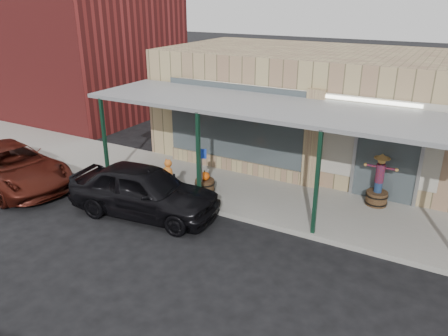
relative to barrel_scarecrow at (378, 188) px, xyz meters
The scene contains 10 objects.
ground 5.60m from the barrel_scarecrow, 121.83° to the right, with size 120.00×120.00×0.00m, color black.
sidewalk 3.20m from the barrel_scarecrow, 159.07° to the right, with size 40.00×3.20×0.15m, color gray.
storefront 4.73m from the barrel_scarecrow, 130.42° to the left, with size 12.00×6.25×4.20m.
awning 3.90m from the barrel_scarecrow, 158.41° to the right, with size 12.00×3.00×3.04m.
block_buildings_near 5.50m from the barrel_scarecrow, 101.66° to the left, with size 61.00×8.00×8.00m.
barrel_scarecrow is the anchor object (origin of this frame).
barrel_pumpkin 5.34m from the barrel_scarecrow, 160.60° to the right, with size 0.75×0.75×0.74m.
handicap_sign 5.41m from the barrel_scarecrow, 158.99° to the right, with size 0.30×0.13×1.52m.
parked_sedan 6.99m from the barrel_scarecrow, 148.02° to the right, with size 4.70×2.35×1.54m.
car_maroon 11.98m from the barrel_scarecrow, 159.20° to the right, with size 2.32×5.03×1.40m, color #46150E.
Camera 1 is at (4.74, -7.97, 6.10)m, focal length 35.00 mm.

